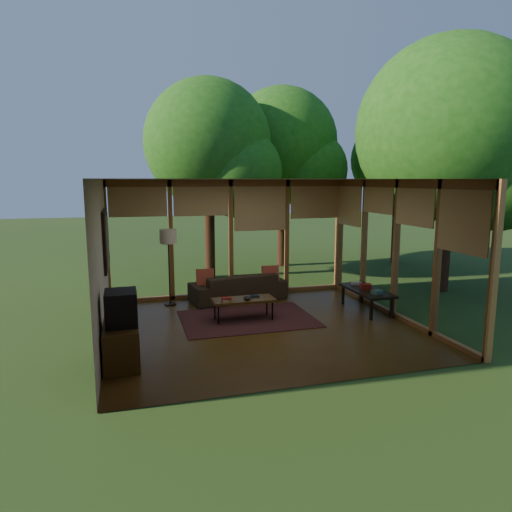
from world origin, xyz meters
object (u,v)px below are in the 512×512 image
object	(u,v)px
media_cabinet	(122,344)
side_console	(367,291)
sofa	(238,287)
coffee_table	(243,300)
television	(121,308)
floor_lamp	(168,241)

from	to	relation	value
media_cabinet	side_console	xyz separation A→B (m)	(4.87, 1.49, 0.11)
sofa	media_cabinet	size ratio (longest dim) A/B	2.11
coffee_table	television	bearing A→B (deg)	-144.91
sofa	television	distance (m)	3.97
media_cabinet	television	distance (m)	0.55
sofa	coffee_table	xyz separation A→B (m)	(-0.25, -1.48, 0.08)
sofa	media_cabinet	xyz separation A→B (m)	(-2.51, -3.05, -0.01)
coffee_table	media_cabinet	bearing A→B (deg)	-145.15
sofa	coffee_table	world-z (taller)	sofa
television	floor_lamp	size ratio (longest dim) A/B	0.33
coffee_table	side_console	xyz separation A→B (m)	(2.61, -0.08, 0.02)
television	floor_lamp	world-z (taller)	floor_lamp
floor_lamp	sofa	bearing A→B (deg)	-1.01
media_cabinet	floor_lamp	world-z (taller)	floor_lamp
sofa	floor_lamp	world-z (taller)	floor_lamp
floor_lamp	side_console	bearing A→B (deg)	-22.21
television	floor_lamp	distance (m)	3.27
media_cabinet	television	xyz separation A→B (m)	(0.02, 0.00, 0.55)
media_cabinet	floor_lamp	xyz separation A→B (m)	(0.99, 3.08, 1.11)
television	floor_lamp	xyz separation A→B (m)	(0.97, 3.08, 0.56)
sofa	television	bearing A→B (deg)	42.06
sofa	coffee_table	size ratio (longest dim) A/B	1.76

